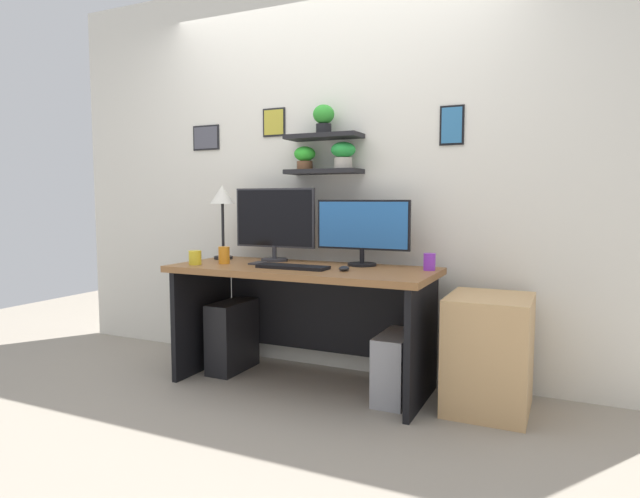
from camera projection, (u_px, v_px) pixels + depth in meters
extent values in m
plane|color=gray|center=(302.00, 385.00, 3.38)|extent=(8.00, 8.00, 0.00)
cube|color=silver|center=(331.00, 172.00, 3.66)|extent=(4.40, 0.04, 2.70)
cube|color=black|center=(324.00, 172.00, 3.55)|extent=(0.51, 0.20, 0.03)
cube|color=black|center=(324.00, 136.00, 3.53)|extent=(0.51, 0.20, 0.03)
cylinder|color=#B2A899|center=(343.00, 163.00, 3.49)|extent=(0.12, 0.12, 0.07)
ellipsoid|color=green|center=(343.00, 150.00, 3.48)|extent=(0.16, 0.16, 0.10)
cylinder|color=brown|center=(305.00, 166.00, 3.60)|extent=(0.11, 0.11, 0.06)
ellipsoid|color=green|center=(305.00, 154.00, 3.60)|extent=(0.14, 0.14, 0.10)
cylinder|color=black|center=(324.00, 129.00, 3.52)|extent=(0.10, 0.10, 0.07)
ellipsoid|color=green|center=(324.00, 114.00, 3.52)|extent=(0.14, 0.14, 0.13)
cube|color=black|center=(274.00, 122.00, 3.79)|extent=(0.18, 0.02, 0.20)
cube|color=gold|center=(274.00, 122.00, 3.78)|extent=(0.15, 0.00, 0.17)
cube|color=black|center=(452.00, 125.00, 3.27)|extent=(0.15, 0.02, 0.24)
cube|color=teal|center=(452.00, 125.00, 3.26)|extent=(0.12, 0.00, 0.21)
cube|color=black|center=(206.00, 138.00, 4.04)|extent=(0.23, 0.02, 0.18)
cube|color=#4C4C56|center=(206.00, 138.00, 4.03)|extent=(0.21, 0.00, 0.16)
cube|color=black|center=(390.00, 215.00, 3.48)|extent=(0.17, 0.02, 0.17)
cube|color=green|center=(390.00, 215.00, 3.47)|extent=(0.14, 0.00, 0.14)
cube|color=brown|center=(302.00, 270.00, 3.32)|extent=(1.64, 0.68, 0.04)
cube|color=black|center=(203.00, 318.00, 3.67)|extent=(0.04, 0.62, 0.71)
cube|color=black|center=(422.00, 343.00, 3.03)|extent=(0.04, 0.62, 0.71)
cube|color=black|center=(322.00, 315.00, 3.62)|extent=(1.44, 0.02, 0.50)
cylinder|color=#2D2D33|center=(274.00, 260.00, 3.64)|extent=(0.18, 0.18, 0.02)
cylinder|color=#2D2D33|center=(274.00, 252.00, 3.63)|extent=(0.03, 0.03, 0.09)
cube|color=#2D2D33|center=(275.00, 218.00, 3.62)|extent=(0.59, 0.02, 0.40)
cube|color=black|center=(274.00, 218.00, 3.61)|extent=(0.57, 0.00, 0.37)
cylinder|color=black|center=(362.00, 264.00, 3.37)|extent=(0.18, 0.18, 0.02)
cylinder|color=black|center=(362.00, 255.00, 3.37)|extent=(0.03, 0.03, 0.10)
cube|color=black|center=(363.00, 225.00, 3.36)|extent=(0.61, 0.02, 0.31)
cube|color=#2866B2|center=(362.00, 225.00, 3.34)|extent=(0.59, 0.00, 0.29)
cube|color=black|center=(293.00, 267.00, 3.23)|extent=(0.44, 0.14, 0.02)
ellipsoid|color=black|center=(344.00, 268.00, 3.11)|extent=(0.06, 0.09, 0.03)
cylinder|color=black|center=(223.00, 258.00, 3.75)|extent=(0.13, 0.13, 0.02)
cylinder|color=black|center=(223.00, 230.00, 3.73)|extent=(0.02, 0.02, 0.37)
cone|color=silver|center=(222.00, 195.00, 3.71)|extent=(0.17, 0.17, 0.13)
cube|color=#2D2D33|center=(258.00, 263.00, 3.47)|extent=(0.08, 0.14, 0.01)
cylinder|color=yellow|center=(195.00, 258.00, 3.42)|extent=(0.08, 0.08, 0.09)
cylinder|color=purple|center=(429.00, 262.00, 3.14)|extent=(0.07, 0.07, 0.10)
cylinder|color=orange|center=(224.00, 255.00, 3.48)|extent=(0.07, 0.07, 0.11)
cube|color=tan|center=(489.00, 353.00, 2.96)|extent=(0.44, 0.50, 0.64)
cube|color=black|center=(233.00, 336.00, 3.66)|extent=(0.18, 0.40, 0.47)
cube|color=#99999E|center=(396.00, 367.00, 3.12)|extent=(0.18, 0.40, 0.39)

